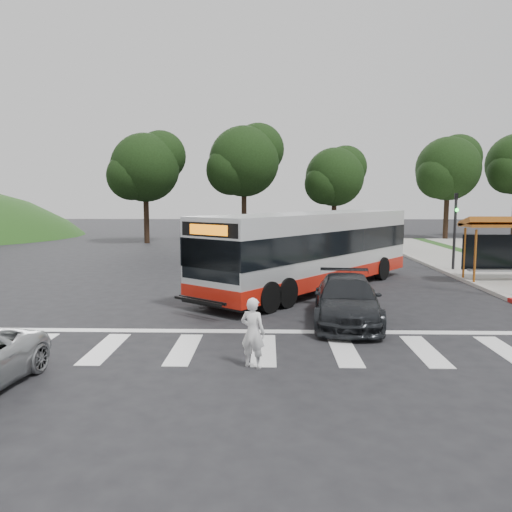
{
  "coord_description": "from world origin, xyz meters",
  "views": [
    {
      "loc": [
        0.11,
        -17.1,
        3.79
      ],
      "look_at": [
        -0.36,
        1.45,
        1.6
      ],
      "focal_mm": 35.0,
      "sensor_mm": 36.0,
      "label": 1
    }
  ],
  "objects": [
    {
      "name": "ground",
      "position": [
        0.0,
        0.0,
        0.0
      ],
      "size": [
        140.0,
        140.0,
        0.0
      ],
      "primitive_type": "plane",
      "color": "black",
      "rests_on": "ground"
    },
    {
      "name": "sidewalk_east",
      "position": [
        11.0,
        8.0,
        0.06
      ],
      "size": [
        4.0,
        40.0,
        0.12
      ],
      "primitive_type": "cube",
      "color": "gray",
      "rests_on": "ground"
    },
    {
      "name": "curb_east",
      "position": [
        9.0,
        8.0,
        0.07
      ],
      "size": [
        0.3,
        40.0,
        0.15
      ],
      "primitive_type": "cube",
      "color": "#9E9991",
      "rests_on": "ground"
    },
    {
      "name": "crosswalk_ladder",
      "position": [
        0.0,
        -5.0,
        0.01
      ],
      "size": [
        18.0,
        2.6,
        0.01
      ],
      "primitive_type": "cube",
      "color": "silver",
      "rests_on": "ground"
    },
    {
      "name": "bus_shelter",
      "position": [
        10.8,
        5.1,
        2.35
      ],
      "size": [
        4.2,
        1.6,
        2.86
      ],
      "color": "#A1571A",
      "rests_on": "sidewalk_east"
    },
    {
      "name": "traffic_signal_ne_short",
      "position": [
        9.6,
        8.49,
        2.48
      ],
      "size": [
        0.18,
        0.37,
        4.0
      ],
      "color": "black",
      "rests_on": "ground"
    },
    {
      "name": "tree_ne_a",
      "position": [
        16.08,
        28.06,
        6.39
      ],
      "size": [
        6.16,
        5.74,
        9.3
      ],
      "color": "black",
      "rests_on": "parking_lot"
    },
    {
      "name": "tree_north_a",
      "position": [
        -1.92,
        26.07,
        6.92
      ],
      "size": [
        6.6,
        6.15,
        10.17
      ],
      "color": "black",
      "rests_on": "ground"
    },
    {
      "name": "tree_north_b",
      "position": [
        6.07,
        28.06,
        5.66
      ],
      "size": [
        5.72,
        5.33,
        8.43
      ],
      "color": "black",
      "rests_on": "ground"
    },
    {
      "name": "tree_north_c",
      "position": [
        -9.92,
        24.06,
        6.29
      ],
      "size": [
        6.16,
        5.74,
        9.3
      ],
      "color": "black",
      "rests_on": "ground"
    },
    {
      "name": "transit_bus",
      "position": [
        1.96,
        3.44,
        1.58
      ],
      "size": [
        9.56,
        11.29,
        3.16
      ],
      "primitive_type": null,
      "rotation": [
        0.0,
        0.0,
        -0.66
      ],
      "color": "silver",
      "rests_on": "ground"
    },
    {
      "name": "pedestrian",
      "position": [
        -0.23,
        -6.27,
        0.79
      ],
      "size": [
        0.68,
        0.58,
        1.59
      ],
      "primitive_type": "imported",
      "rotation": [
        0.0,
        0.0,
        2.72
      ],
      "color": "white",
      "rests_on": "ground"
    },
    {
      "name": "dark_sedan",
      "position": [
        2.5,
        -2.12,
        0.7
      ],
      "size": [
        2.46,
        4.98,
        1.39
      ],
      "primitive_type": "imported",
      "rotation": [
        0.0,
        0.0,
        -0.11
      ],
      "color": "black",
      "rests_on": "ground"
    }
  ]
}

